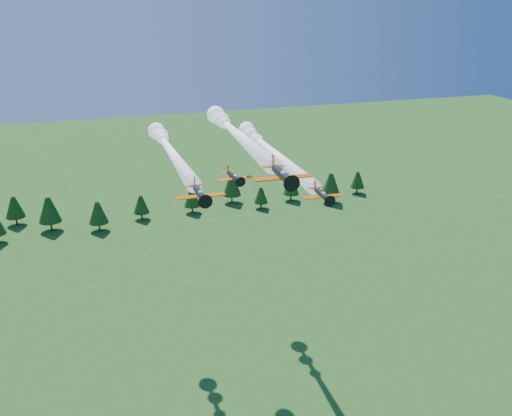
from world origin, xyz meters
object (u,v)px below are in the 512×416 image
object	(u,v)px
plane_slot	(234,177)
plane_right	(269,149)
plane_left	(169,149)
plane_lead	(235,132)

from	to	relation	value
plane_slot	plane_right	bearing A→B (deg)	53.03
plane_left	plane_right	distance (m)	22.28
plane_lead	plane_right	size ratio (longest dim) A/B	0.91
plane_lead	plane_left	xyz separation A→B (m)	(-10.73, 9.77, -4.65)
plane_right	plane_slot	bearing A→B (deg)	-120.08
plane_right	plane_slot	distance (m)	25.76
plane_left	plane_slot	xyz separation A→B (m)	(7.79, -18.69, -1.01)
plane_right	plane_lead	bearing A→B (deg)	-128.50
plane_lead	plane_slot	distance (m)	10.96
plane_lead	plane_right	xyz separation A→B (m)	(11.24, 12.54, -7.15)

